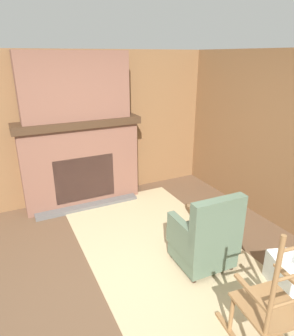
{
  "coord_description": "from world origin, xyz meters",
  "views": [
    {
      "loc": [
        2.41,
        -1.05,
        2.33
      ],
      "look_at": [
        -0.95,
        0.61,
        0.9
      ],
      "focal_mm": 32.0,
      "sensor_mm": 36.0,
      "label": 1
    }
  ],
  "objects_px": {
    "laundry_basket": "(290,276)",
    "storage_case": "(96,113)",
    "armchair": "(205,240)",
    "firewood_stack": "(200,210)",
    "oil_lamp_vase": "(41,115)",
    "rocking_chair": "(273,312)"
  },
  "relations": [
    {
      "from": "rocking_chair",
      "to": "storage_case",
      "type": "xyz_separation_m",
      "value": [
        -3.4,
        -0.32,
        1.04
      ]
    },
    {
      "from": "armchair",
      "to": "storage_case",
      "type": "xyz_separation_m",
      "value": [
        -2.28,
        -0.5,
        1.1
      ]
    },
    {
      "from": "firewood_stack",
      "to": "oil_lamp_vase",
      "type": "distance_m",
      "value": 2.78
    },
    {
      "from": "rocking_chair",
      "to": "laundry_basket",
      "type": "xyz_separation_m",
      "value": [
        -0.4,
        0.75,
        -0.25
      ]
    },
    {
      "from": "oil_lamp_vase",
      "to": "firewood_stack",
      "type": "bearing_deg",
      "value": 58.45
    },
    {
      "from": "laundry_basket",
      "to": "oil_lamp_vase",
      "type": "height_order",
      "value": "oil_lamp_vase"
    },
    {
      "from": "armchair",
      "to": "storage_case",
      "type": "distance_m",
      "value": 2.58
    },
    {
      "from": "oil_lamp_vase",
      "to": "storage_case",
      "type": "relative_size",
      "value": 1.3
    },
    {
      "from": "firewood_stack",
      "to": "storage_case",
      "type": "distance_m",
      "value": 2.23
    },
    {
      "from": "oil_lamp_vase",
      "to": "laundry_basket",
      "type": "bearing_deg",
      "value": 32.42
    },
    {
      "from": "firewood_stack",
      "to": "laundry_basket",
      "type": "height_order",
      "value": "laundry_basket"
    },
    {
      "from": "laundry_basket",
      "to": "storage_case",
      "type": "relative_size",
      "value": 2.69
    },
    {
      "from": "rocking_chair",
      "to": "laundry_basket",
      "type": "height_order",
      "value": "rocking_chair"
    },
    {
      "from": "oil_lamp_vase",
      "to": "storage_case",
      "type": "bearing_deg",
      "value": 89.99
    },
    {
      "from": "rocking_chair",
      "to": "storage_case",
      "type": "bearing_deg",
      "value": 13.01
    },
    {
      "from": "armchair",
      "to": "rocking_chair",
      "type": "xyz_separation_m",
      "value": [
        1.12,
        -0.18,
        0.07
      ]
    },
    {
      "from": "rocking_chair",
      "to": "laundry_basket",
      "type": "bearing_deg",
      "value": -54.23
    },
    {
      "from": "armchair",
      "to": "firewood_stack",
      "type": "height_order",
      "value": "armchair"
    },
    {
      "from": "firewood_stack",
      "to": "oil_lamp_vase",
      "type": "bearing_deg",
      "value": -121.55
    },
    {
      "from": "storage_case",
      "to": "armchair",
      "type": "bearing_deg",
      "value": 12.38
    },
    {
      "from": "armchair",
      "to": "laundry_basket",
      "type": "xyz_separation_m",
      "value": [
        0.71,
        0.57,
        -0.18
      ]
    },
    {
      "from": "firewood_stack",
      "to": "laundry_basket",
      "type": "distance_m",
      "value": 1.76
    }
  ]
}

